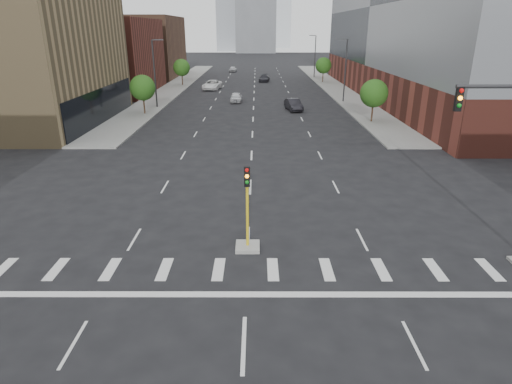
{
  "coord_description": "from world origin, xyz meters",
  "views": [
    {
      "loc": [
        0.45,
        -10.13,
        10.38
      ],
      "look_at": [
        0.42,
        10.45,
        2.5
      ],
      "focal_mm": 30.0,
      "sensor_mm": 36.0,
      "label": 1
    }
  ],
  "objects_px": {
    "median_traffic_signal": "(248,231)",
    "car_distant": "(233,69)",
    "car_deep_right": "(264,78)",
    "car_far_left": "(212,85)",
    "car_mid_right": "(293,105)",
    "car_near_left": "(236,97)"
  },
  "relations": [
    {
      "from": "car_near_left",
      "to": "car_mid_right",
      "type": "distance_m",
      "value": 10.69
    },
    {
      "from": "car_near_left",
      "to": "car_deep_right",
      "type": "xyz_separation_m",
      "value": [
        4.68,
        26.51,
        -0.01
      ]
    },
    {
      "from": "car_far_left",
      "to": "car_deep_right",
      "type": "relative_size",
      "value": 1.23
    },
    {
      "from": "median_traffic_signal",
      "to": "car_far_left",
      "type": "bearing_deg",
      "value": 97.22
    },
    {
      "from": "car_distant",
      "to": "car_deep_right",
      "type": "bearing_deg",
      "value": -67.84
    },
    {
      "from": "car_far_left",
      "to": "car_distant",
      "type": "relative_size",
      "value": 1.43
    },
    {
      "from": "car_deep_right",
      "to": "car_near_left",
      "type": "bearing_deg",
      "value": -92.66
    },
    {
      "from": "median_traffic_signal",
      "to": "car_deep_right",
      "type": "distance_m",
      "value": 72.64
    },
    {
      "from": "car_near_left",
      "to": "car_distant",
      "type": "distance_m",
      "value": 48.48
    },
    {
      "from": "median_traffic_signal",
      "to": "car_distant",
      "type": "xyz_separation_m",
      "value": [
        -5.66,
        94.5,
        -0.26
      ]
    },
    {
      "from": "median_traffic_signal",
      "to": "car_deep_right",
      "type": "relative_size",
      "value": 0.91
    },
    {
      "from": "car_deep_right",
      "to": "car_distant",
      "type": "relative_size",
      "value": 1.16
    },
    {
      "from": "median_traffic_signal",
      "to": "car_deep_right",
      "type": "xyz_separation_m",
      "value": [
        2.02,
        72.62,
        -0.27
      ]
    },
    {
      "from": "car_mid_right",
      "to": "car_deep_right",
      "type": "bearing_deg",
      "value": 86.05
    },
    {
      "from": "car_near_left",
      "to": "car_mid_right",
      "type": "xyz_separation_m",
      "value": [
        8.1,
        -6.99,
        0.05
      ]
    },
    {
      "from": "median_traffic_signal",
      "to": "car_deep_right",
      "type": "height_order",
      "value": "median_traffic_signal"
    },
    {
      "from": "car_near_left",
      "to": "car_far_left",
      "type": "height_order",
      "value": "car_far_left"
    },
    {
      "from": "car_deep_right",
      "to": "car_distant",
      "type": "xyz_separation_m",
      "value": [
        -7.68,
        21.88,
        0.01
      ]
    },
    {
      "from": "median_traffic_signal",
      "to": "car_distant",
      "type": "distance_m",
      "value": 94.66
    },
    {
      "from": "car_near_left",
      "to": "car_distant",
      "type": "xyz_separation_m",
      "value": [
        -3.0,
        48.39,
        -0.0
      ]
    },
    {
      "from": "car_far_left",
      "to": "car_distant",
      "type": "bearing_deg",
      "value": 94.12
    },
    {
      "from": "car_far_left",
      "to": "median_traffic_signal",
      "type": "bearing_deg",
      "value": -75.29
    }
  ]
}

